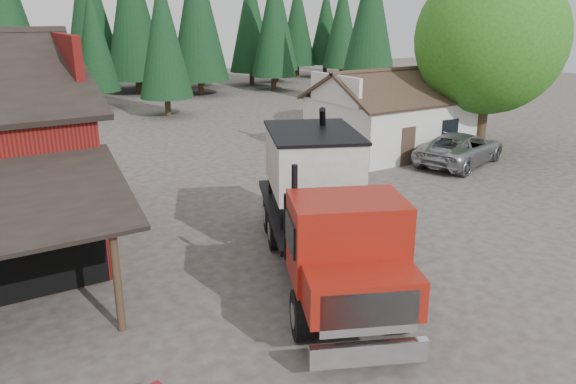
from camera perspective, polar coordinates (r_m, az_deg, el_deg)
ground at (r=15.70m, az=6.24°, el=-11.47°), size 120.00×120.00×0.00m
farmhouse at (r=32.57m, az=10.43°, el=7.10°), size 8.60×6.42×4.65m
deciduous_tree at (r=32.91m, az=19.86°, el=13.92°), size 8.00×8.00×10.20m
conifer_backdrop at (r=53.89m, az=-22.63°, el=8.50°), size 76.00×16.00×16.00m
near_pine_b at (r=43.21m, az=-12.57°, el=15.26°), size 3.96×3.96×10.40m
near_pine_c at (r=47.73m, az=8.35°, el=16.93°), size 4.84×4.84×12.40m
near_pine_d at (r=44.87m, az=-27.11°, el=15.81°), size 5.28×5.28×13.40m
feed_truck at (r=16.60m, az=3.60°, el=-1.33°), size 6.78×10.67×4.72m
silver_car at (r=30.53m, az=17.12°, el=4.26°), size 6.56×4.42×1.67m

